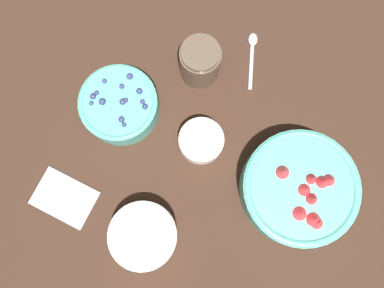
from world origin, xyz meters
The scene contains 8 objects.
ground_plane centered at (0.00, 0.00, 0.00)m, with size 4.00×4.00×0.00m, color #382319.
bowl_strawberries centered at (0.28, -0.05, 0.04)m, with size 0.24×0.24×0.09m.
bowl_blueberries centered at (-0.14, 0.05, 0.04)m, with size 0.17×0.17×0.07m.
bowl_bananas centered at (-0.02, -0.21, 0.03)m, with size 0.14×0.14×0.05m.
bowl_cream centered at (0.05, 0.01, 0.03)m, with size 0.10×0.10×0.05m.
jar_chocolate centered at (0.01, 0.18, 0.05)m, with size 0.09×0.09×0.10m.
napkin centered at (-0.21, -0.18, 0.00)m, with size 0.15×0.12×0.01m.
spoon centered at (0.12, 0.25, 0.00)m, with size 0.04×0.14×0.01m.
Camera 1 is at (0.07, -0.14, 0.82)m, focal length 35.00 mm.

